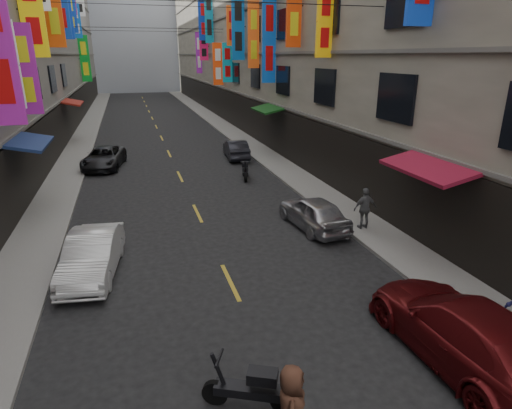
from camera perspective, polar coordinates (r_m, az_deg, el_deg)
sidewalk_left at (r=35.52m, az=-22.23°, el=7.80°), size 2.00×90.00×0.12m
sidewalk_right at (r=36.33m, az=-2.89°, el=9.42°), size 2.00×90.00×0.12m
building_row_right at (r=37.79m, az=6.55°, el=24.05°), size 10.14×90.00×19.00m
haze_block at (r=84.96m, az=-16.00°, el=21.78°), size 18.00×8.00×22.00m
shop_signage at (r=28.01m, az=-13.00°, el=24.48°), size 14.00×55.00×11.40m
street_awnings at (r=19.11m, az=-12.95°, el=8.97°), size 13.99×35.20×0.41m
lane_markings at (r=32.49m, az=-12.03°, el=7.75°), size 0.12×80.20×0.01m
scooter_crossing at (r=8.59m, az=-0.71°, el=-23.33°), size 1.67×0.92×1.14m
scooter_far_right at (r=22.88m, az=-1.45°, el=4.54°), size 0.68×1.78×1.14m
car_left_mid at (r=13.72m, az=-21.01°, el=-6.29°), size 1.86×4.01×1.27m
car_left_far at (r=26.69m, az=-19.62°, el=5.90°), size 2.69×4.57×1.19m
car_right_near at (r=10.42m, az=26.03°, el=-14.98°), size 2.11×5.03×1.45m
car_right_mid at (r=16.36m, az=7.68°, el=-1.05°), size 1.84×3.79×1.25m
car_right_far at (r=27.55m, az=-2.69°, el=7.37°), size 1.50×3.64×1.17m
pedestrian_rfar at (r=16.33m, az=14.33°, el=-0.49°), size 0.94×0.55×1.57m
pedestrian_crossing at (r=7.81m, az=4.69°, el=-25.34°), size 0.76×0.90×1.56m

